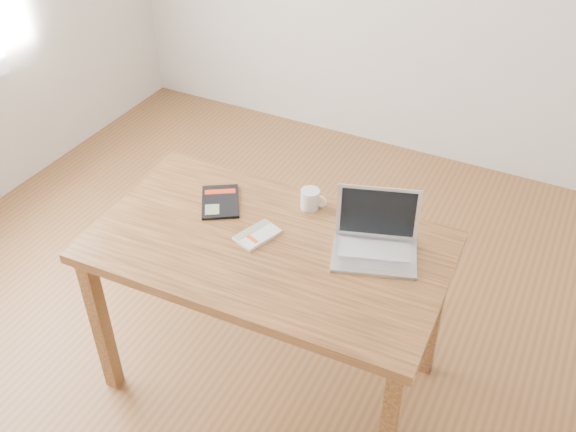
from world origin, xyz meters
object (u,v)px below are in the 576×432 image
at_px(desk, 269,261).
at_px(laptop, 376,239).
at_px(black_guidebook, 220,202).
at_px(coffee_mug, 311,199).
at_px(white_guidebook, 257,235).

relative_size(desk, laptop, 3.71).
height_order(black_guidebook, coffee_mug, coffee_mug).
relative_size(black_guidebook, laptop, 0.72).
distance_m(white_guidebook, coffee_mug, 0.27).
distance_m(black_guidebook, laptop, 0.64).
bearing_deg(white_guidebook, coffee_mug, 88.48).
xyz_separation_m(desk, white_guidebook, (-0.05, 0.02, 0.10)).
bearing_deg(laptop, coffee_mug, 140.25).
height_order(laptop, coffee_mug, laptop).
bearing_deg(coffee_mug, laptop, -26.54).
bearing_deg(coffee_mug, desk, -104.78).
bearing_deg(black_guidebook, white_guidebook, -58.60).
relative_size(white_guidebook, laptop, 0.52).
distance_m(white_guidebook, laptop, 0.43).
height_order(white_guidebook, black_guidebook, white_guidebook).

